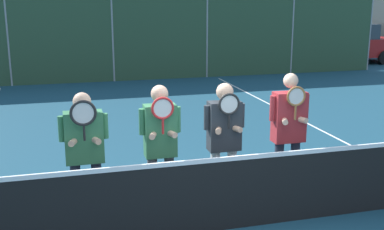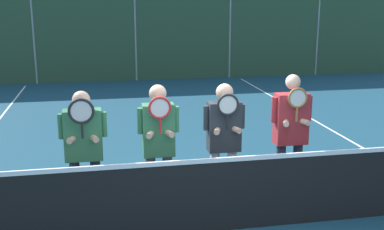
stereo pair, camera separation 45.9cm
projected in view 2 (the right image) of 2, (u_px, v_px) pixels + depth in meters
name	position (u px, v px, depth m)	size (l,w,h in m)	color
hill_distant	(109.00, 24.00, 52.12)	(121.68, 67.60, 23.66)	gray
clubhouse_building	(115.00, 20.00, 22.99)	(21.10, 5.50, 3.52)	#9EA3A8
fence_back	(135.00, 31.00, 16.49)	(20.23, 0.06, 3.42)	gray
tennis_net	(211.00, 194.00, 5.91)	(9.93, 0.09, 1.07)	gray
court_line_right_sideline	(357.00, 144.00, 9.57)	(0.05, 16.00, 0.01)	white
player_leftmost	(84.00, 144.00, 6.13)	(0.61, 0.34, 1.73)	#232838
player_center_left	(159.00, 141.00, 6.20)	(0.54, 0.34, 1.79)	#56565B
player_center_right	(224.00, 136.00, 6.43)	(0.57, 0.34, 1.76)	white
player_rightmost	(291.00, 130.00, 6.60)	(0.58, 0.34, 1.85)	#232838
car_left_of_center	(124.00, 48.00, 18.64)	(4.73, 2.03, 1.80)	black
car_center	(254.00, 46.00, 19.46)	(4.20, 2.08, 1.80)	black
car_right_of_center	(371.00, 44.00, 20.56)	(4.76, 2.01, 1.71)	maroon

